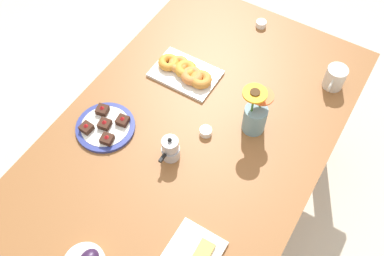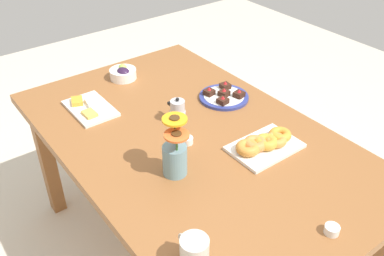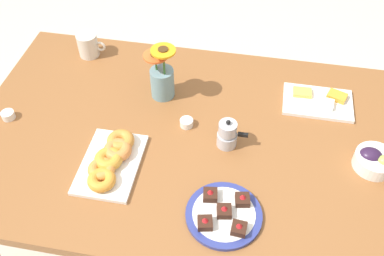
{
  "view_description": "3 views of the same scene",
  "coord_description": "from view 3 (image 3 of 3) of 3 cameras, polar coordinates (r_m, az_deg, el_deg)",
  "views": [
    {
      "loc": [
        0.78,
        0.47,
        2.15
      ],
      "look_at": [
        0.0,
        0.0,
        0.78
      ],
      "focal_mm": 40.0,
      "sensor_mm": 36.0,
      "label": 1
    },
    {
      "loc": [
        -1.16,
        0.87,
        1.78
      ],
      "look_at": [
        0.0,
        0.0,
        0.78
      ],
      "focal_mm": 40.0,
      "sensor_mm": 36.0,
      "label": 2
    },
    {
      "loc": [
        0.18,
        -0.99,
        1.88
      ],
      "look_at": [
        0.0,
        0.0,
        0.78
      ],
      "focal_mm": 40.0,
      "sensor_mm": 36.0,
      "label": 3
    }
  ],
  "objects": [
    {
      "name": "jam_cup_berry",
      "position": [
        1.55,
        -0.73,
        0.74
      ],
      "size": [
        0.05,
        0.05,
        0.03
      ],
      "color": "white",
      "rests_on": "dining_table"
    },
    {
      "name": "ground_plane",
      "position": [
        2.14,
        0.0,
        -14.29
      ],
      "size": [
        6.0,
        6.0,
        0.0
      ],
      "primitive_type": "plane",
      "color": "beige"
    },
    {
      "name": "jam_cup_honey",
      "position": [
        1.71,
        -23.33,
        1.62
      ],
      "size": [
        0.05,
        0.05,
        0.03
      ],
      "color": "white",
      "rests_on": "dining_table"
    },
    {
      "name": "grape_bowl",
      "position": [
        1.54,
        23.14,
        -3.96
      ],
      "size": [
        0.14,
        0.14,
        0.07
      ],
      "color": "white",
      "rests_on": "dining_table"
    },
    {
      "name": "flower_vase",
      "position": [
        1.62,
        -4.02,
        6.52
      ],
      "size": [
        0.12,
        0.11,
        0.23
      ],
      "color": "#6B939E",
      "rests_on": "dining_table"
    },
    {
      "name": "coffee_mug",
      "position": [
        1.89,
        -13.67,
        10.73
      ],
      "size": [
        0.12,
        0.09,
        0.1
      ],
      "color": "beige",
      "rests_on": "dining_table"
    },
    {
      "name": "cheese_platter",
      "position": [
        1.7,
        16.54,
        3.43
      ],
      "size": [
        0.26,
        0.17,
        0.03
      ],
      "color": "white",
      "rests_on": "dining_table"
    },
    {
      "name": "dessert_plate",
      "position": [
        1.32,
        4.27,
        -11.37
      ],
      "size": [
        0.23,
        0.23,
        0.05
      ],
      "color": "navy",
      "rests_on": "dining_table"
    },
    {
      "name": "croissant_platter",
      "position": [
        1.45,
        -10.77,
        -4.22
      ],
      "size": [
        0.19,
        0.29,
        0.05
      ],
      "color": "white",
      "rests_on": "dining_table"
    },
    {
      "name": "dining_table",
      "position": [
        1.59,
        0.0,
        -3.05
      ],
      "size": [
        1.6,
        1.0,
        0.74
      ],
      "color": "brown",
      "rests_on": "ground_plane"
    },
    {
      "name": "moka_pot",
      "position": [
        1.47,
        4.74,
        -0.89
      ],
      "size": [
        0.11,
        0.07,
        0.12
      ],
      "color": "#B7B7BC",
      "rests_on": "dining_table"
    }
  ]
}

